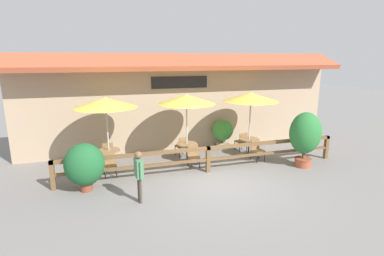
% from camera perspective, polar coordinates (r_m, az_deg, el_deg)
% --- Properties ---
extents(ground_plane, '(60.00, 60.00, 0.00)m').
position_cam_1_polar(ground_plane, '(10.07, 5.11, -10.42)').
color(ground_plane, slate).
extents(building_facade, '(14.28, 1.49, 4.23)m').
position_cam_1_polar(building_facade, '(13.24, -1.39, 5.14)').
color(building_facade, tan).
rests_on(building_facade, ground).
extents(patio_railing, '(10.40, 0.14, 0.95)m').
position_cam_1_polar(patio_railing, '(10.74, 3.08, -4.88)').
color(patio_railing, brown).
rests_on(patio_railing, ground).
extents(patio_umbrella_near, '(2.23, 2.23, 2.69)m').
position_cam_1_polar(patio_umbrella_near, '(11.03, -16.14, 4.63)').
color(patio_umbrella_near, '#B7B2A8').
rests_on(patio_umbrella_near, ground).
extents(dining_table_near, '(0.81, 0.81, 0.74)m').
position_cam_1_polar(dining_table_near, '(11.46, -15.53, -4.76)').
color(dining_table_near, olive).
rests_on(dining_table_near, ground).
extents(chair_near_streetside, '(0.44, 0.44, 0.84)m').
position_cam_1_polar(chair_near_streetside, '(10.84, -15.40, -6.44)').
color(chair_near_streetside, olive).
rests_on(chair_near_streetside, ground).
extents(chair_near_wallside, '(0.43, 0.43, 0.84)m').
position_cam_1_polar(chair_near_wallside, '(12.15, -15.71, -4.32)').
color(chair_near_wallside, olive).
rests_on(chair_near_wallside, ground).
extents(patio_umbrella_middle, '(2.23, 2.23, 2.69)m').
position_cam_1_polar(patio_umbrella_middle, '(11.46, -1.03, 5.46)').
color(patio_umbrella_middle, '#B7B2A8').
rests_on(patio_umbrella_middle, ground).
extents(dining_table_middle, '(0.81, 0.81, 0.74)m').
position_cam_1_polar(dining_table_middle, '(11.87, -1.00, -3.63)').
color(dining_table_middle, olive).
rests_on(dining_table_middle, ground).
extents(chair_middle_streetside, '(0.47, 0.47, 0.84)m').
position_cam_1_polar(chair_middle_streetside, '(11.33, 0.26, -5.08)').
color(chair_middle_streetside, olive).
rests_on(chair_middle_streetside, ground).
extents(chair_middle_wallside, '(0.51, 0.51, 0.84)m').
position_cam_1_polar(chair_middle_wallside, '(12.50, -1.93, -3.32)').
color(chair_middle_wallside, olive).
rests_on(chair_middle_wallside, ground).
extents(patio_umbrella_far, '(2.23, 2.23, 2.69)m').
position_cam_1_polar(patio_umbrella_far, '(12.39, 11.15, 5.80)').
color(patio_umbrella_far, '#B7B2A8').
rests_on(patio_umbrella_far, ground).
extents(dining_table_far, '(0.81, 0.81, 0.74)m').
position_cam_1_polar(dining_table_far, '(12.77, 10.78, -2.65)').
color(dining_table_far, olive).
rests_on(dining_table_far, ground).
extents(chair_far_streetside, '(0.49, 0.49, 0.84)m').
position_cam_1_polar(chair_far_streetside, '(12.27, 12.28, -3.95)').
color(chair_far_streetside, olive).
rests_on(chair_far_streetside, ground).
extents(chair_far_wallside, '(0.47, 0.47, 0.84)m').
position_cam_1_polar(chair_far_wallside, '(13.35, 9.44, -2.41)').
color(chair_far_wallside, olive).
rests_on(chair_far_wallside, ground).
extents(potted_plant_tall_tropical, '(1.20, 1.08, 1.53)m').
position_cam_1_polar(potted_plant_tall_tropical, '(9.76, -19.79, -6.65)').
color(potted_plant_tall_tropical, brown).
rests_on(potted_plant_tall_tropical, ground).
extents(potted_plant_small_flowering, '(1.19, 1.07, 2.09)m').
position_cam_1_polar(potted_plant_small_flowering, '(11.88, 20.75, -1.21)').
color(potted_plant_small_flowering, '#9E4C33').
rests_on(potted_plant_small_flowering, ground).
extents(potted_plant_broad_leaf, '(0.95, 0.86, 1.33)m').
position_cam_1_polar(potted_plant_broad_leaf, '(13.52, 5.87, -0.73)').
color(potted_plant_broad_leaf, '#B7AD99').
rests_on(potted_plant_broad_leaf, ground).
extents(pedestrian, '(0.23, 0.54, 1.52)m').
position_cam_1_polar(pedestrian, '(8.57, -10.10, -7.87)').
color(pedestrian, '#42382D').
rests_on(pedestrian, ground).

